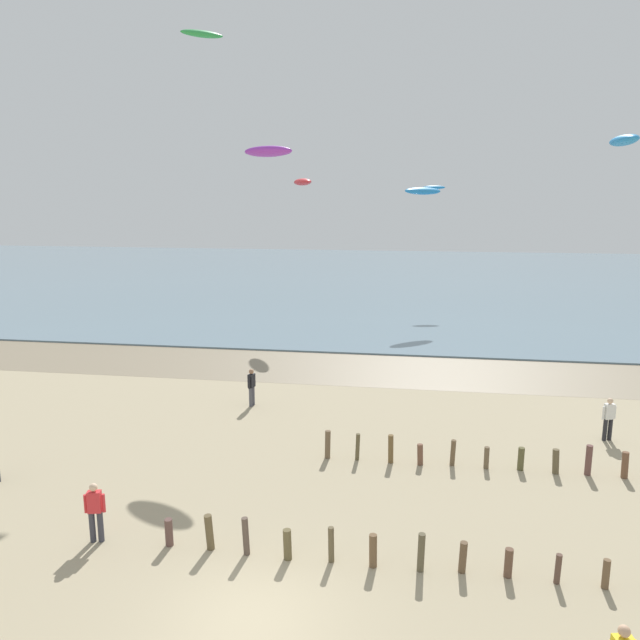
{
  "coord_description": "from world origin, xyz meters",
  "views": [
    {
      "loc": [
        3.34,
        -11.65,
        9.31
      ],
      "look_at": [
        -0.07,
        10.62,
        4.71
      ],
      "focal_mm": 34.22,
      "sensor_mm": 36.0,
      "label": 1
    }
  ],
  "objects": [
    {
      "name": "person_right_flank",
      "position": [
        10.98,
        12.03,
        0.92
      ],
      "size": [
        0.54,
        0.33,
        1.71
      ],
      "color": "#232328",
      "rests_on": "ground"
    },
    {
      "name": "kite_aloft_0",
      "position": [
        -4.48,
        31.32,
        10.26
      ],
      "size": [
        2.18,
        3.12,
        0.48
      ],
      "primitive_type": "ellipsoid",
      "rotation": [
        -0.0,
        0.0,
        2.02
      ],
      "color": "red"
    },
    {
      "name": "groyne_mid",
      "position": [
        7.46,
        8.74,
        0.47
      ],
      "size": [
        13.68,
        0.34,
        1.06
      ],
      "color": "brown",
      "rests_on": "ground"
    },
    {
      "name": "kite_aloft_1",
      "position": [
        3.92,
        36.51,
        9.67
      ],
      "size": [
        3.36,
        3.06,
        0.7
      ],
      "primitive_type": "ellipsoid",
      "rotation": [
        0.15,
        0.0,
        0.69
      ],
      "color": "#2384D1"
    },
    {
      "name": "kite_aloft_5",
      "position": [
        -7.61,
        20.22,
        17.36
      ],
      "size": [
        2.24,
        1.93,
        0.51
      ],
      "primitive_type": "ellipsoid",
      "rotation": [
        0.24,
        0.0,
        0.63
      ],
      "color": "green"
    },
    {
      "name": "wet_sand_strip",
      "position": [
        0.0,
        20.44,
        0.0
      ],
      "size": [
        120.0,
        6.34,
        0.01
      ],
      "primitive_type": "cube",
      "color": "#84755B",
      "rests_on": "ground"
    },
    {
      "name": "kite_aloft_2",
      "position": [
        12.78,
        19.29,
        11.82
      ],
      "size": [
        1.03,
        3.04,
        0.54
      ],
      "primitive_type": "ellipsoid",
      "rotation": [
        -0.05,
        0.0,
        1.56
      ],
      "color": "#2384D1"
    },
    {
      "name": "kite_aloft_4",
      "position": [
        -3.29,
        16.09,
        11.27
      ],
      "size": [
        2.76,
        1.89,
        0.64
      ],
      "primitive_type": "ellipsoid",
      "rotation": [
        -0.29,
        0.0,
        5.87
      ],
      "color": "purple"
    },
    {
      "name": "kite_aloft_3",
      "position": [
        4.91,
        42.58,
        10.02
      ],
      "size": [
        2.03,
        1.01,
        0.32
      ],
      "primitive_type": "ellipsoid",
      "rotation": [
        0.02,
        0.0,
        3.34
      ],
      "color": "#2384D1"
    },
    {
      "name": "groyne_near",
      "position": [
        4.06,
        2.47,
        0.44
      ],
      "size": [
        15.75,
        0.36,
        1.05
      ],
      "color": "brown",
      "rests_on": "ground"
    },
    {
      "name": "person_by_waterline",
      "position": [
        -3.67,
        13.81,
        0.92
      ],
      "size": [
        0.29,
        0.56,
        1.71
      ],
      "color": "#4C4C56",
      "rests_on": "ground"
    },
    {
      "name": "ground_plane",
      "position": [
        0.0,
        0.0,
        0.0
      ],
      "size": [
        160.0,
        160.0,
        0.0
      ],
      "primitive_type": "plane",
      "color": "tan"
    },
    {
      "name": "sea",
      "position": [
        0.0,
        58.61,
        0.05
      ],
      "size": [
        160.0,
        70.0,
        0.1
      ],
      "primitive_type": "cube",
      "color": "slate",
      "rests_on": "ground"
    },
    {
      "name": "person_far_down_beach",
      "position": [
        -5.0,
        2.43,
        0.92
      ],
      "size": [
        0.56,
        0.3,
        1.71
      ],
      "color": "#383842",
      "rests_on": "ground"
    }
  ]
}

